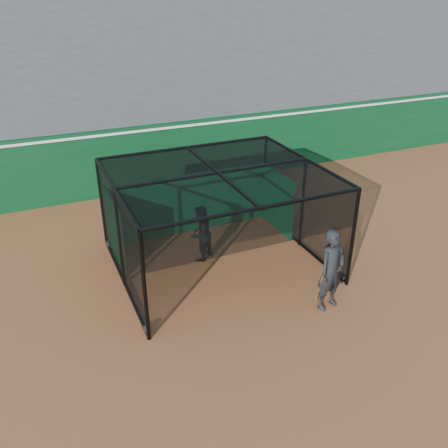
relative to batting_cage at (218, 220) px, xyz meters
name	(u,v)px	position (x,y,z in m)	size (l,w,h in m)	color
ground	(219,320)	(-0.97, -2.36, -1.36)	(120.00, 120.00, 0.00)	brown
outfield_wall	(129,159)	(-0.97, 6.14, -0.07)	(50.00, 0.50, 2.50)	#0A3C1B
grandstand	(99,56)	(-0.97, 9.91, 3.12)	(50.00, 7.85, 8.95)	#4C4C4F
batting_cage	(218,220)	(0.00, 0.00, 0.00)	(5.44, 4.76, 2.72)	black
batter	(200,234)	(-0.36, 0.42, -0.54)	(0.79, 0.62, 1.63)	black
on_deck_player	(331,270)	(1.66, -2.92, -0.32)	(0.85, 0.66, 2.08)	black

